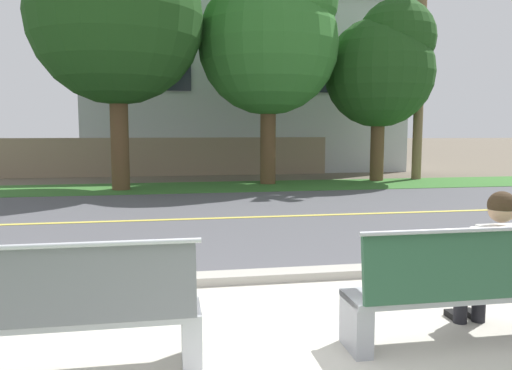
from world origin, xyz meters
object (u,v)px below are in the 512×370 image
object	(u,v)px
seated_person_white	(492,258)
shade_tree_centre	(383,65)
bench_right	(462,292)
shade_tree_far_left	(121,3)
shade_tree_left	(273,33)
bench_left	(67,316)

from	to	relation	value
seated_person_white	shade_tree_centre	xyz separation A→B (m)	(4.31, 12.13, 3.13)
bench_right	seated_person_white	world-z (taller)	seated_person_white
shade_tree_far_left	shade_tree_left	bearing A→B (deg)	10.53
bench_right	shade_tree_left	distance (m)	12.70
shade_tree_far_left	shade_tree_centre	world-z (taller)	shade_tree_far_left
bench_right	bench_left	bearing A→B (deg)	180.00
shade_tree_left	shade_tree_centre	distance (m)	3.83
shade_tree_far_left	shade_tree_centre	xyz separation A→B (m)	(8.14, 1.16, -1.33)
bench_left	bench_right	xyz separation A→B (m)	(3.01, 0.00, 0.00)
bench_right	shade_tree_left	world-z (taller)	shade_tree_left
bench_left	shade_tree_far_left	distance (m)	12.09
bench_right	shade_tree_far_left	world-z (taller)	shade_tree_far_left
shade_tree_left	shade_tree_far_left	bearing A→B (deg)	-169.47
bench_left	shade_tree_far_left	size ratio (longest dim) A/B	0.24
bench_left	shade_tree_centre	world-z (taller)	shade_tree_centre
shade_tree_far_left	shade_tree_centre	distance (m)	8.32
shade_tree_left	shade_tree_centre	size ratio (longest dim) A/B	1.21
bench_right	seated_person_white	bearing A→B (deg)	25.11
bench_left	shade_tree_far_left	world-z (taller)	shade_tree_far_left
bench_left	shade_tree_centre	bearing A→B (deg)	58.01
shade_tree_far_left	shade_tree_left	size ratio (longest dim) A/B	1.11
shade_tree_left	shade_tree_centre	bearing A→B (deg)	5.25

